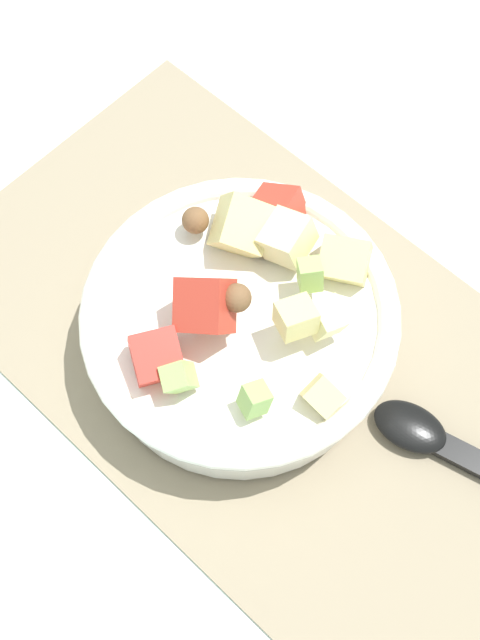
# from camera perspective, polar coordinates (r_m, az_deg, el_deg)

# --- Properties ---
(ground_plane) EXTENTS (2.40, 2.40, 0.00)m
(ground_plane) POSITION_cam_1_polar(r_m,az_deg,el_deg) (0.66, 1.25, -1.63)
(ground_plane) COLOR silver
(placemat) EXTENTS (0.52, 0.31, 0.01)m
(placemat) POSITION_cam_1_polar(r_m,az_deg,el_deg) (0.66, 1.25, -1.52)
(placemat) COLOR gray
(placemat) RESTS_ON ground_plane
(salad_bowl) EXTENTS (0.23, 0.23, 0.11)m
(salad_bowl) POSITION_cam_1_polar(r_m,az_deg,el_deg) (0.62, 0.07, -0.15)
(salad_bowl) COLOR white
(salad_bowl) RESTS_ON placemat
(serving_spoon) EXTENTS (0.21, 0.08, 0.01)m
(serving_spoon) POSITION_cam_1_polar(r_m,az_deg,el_deg) (0.64, 14.93, -8.82)
(serving_spoon) COLOR black
(serving_spoon) RESTS_ON placemat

